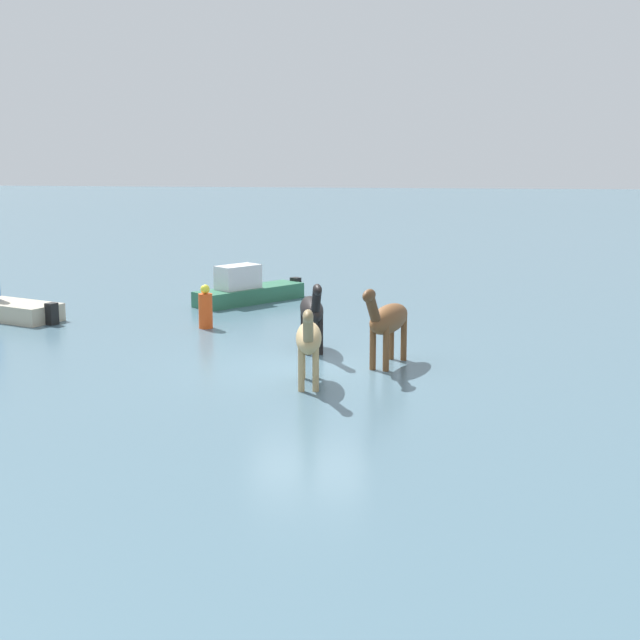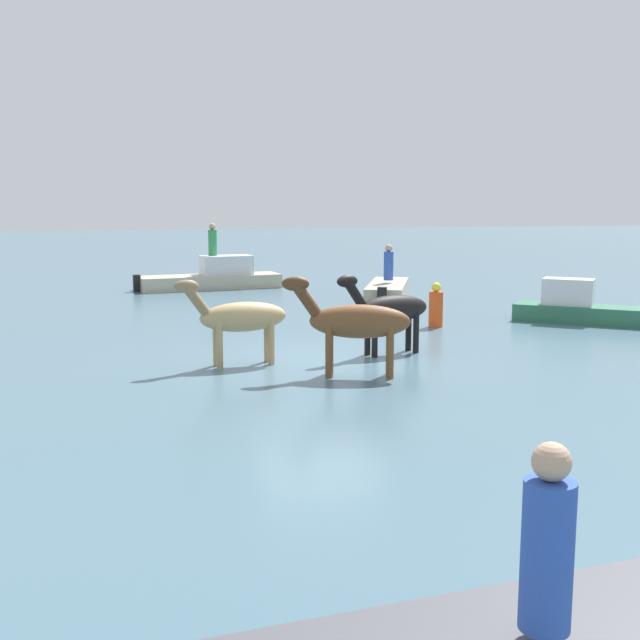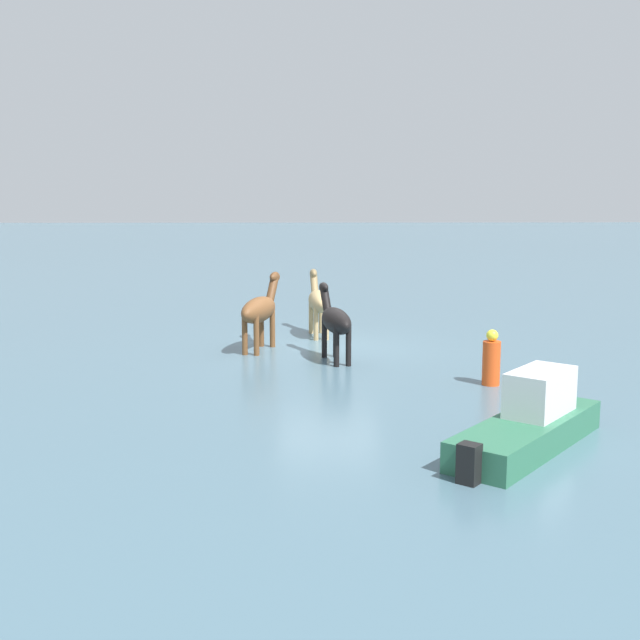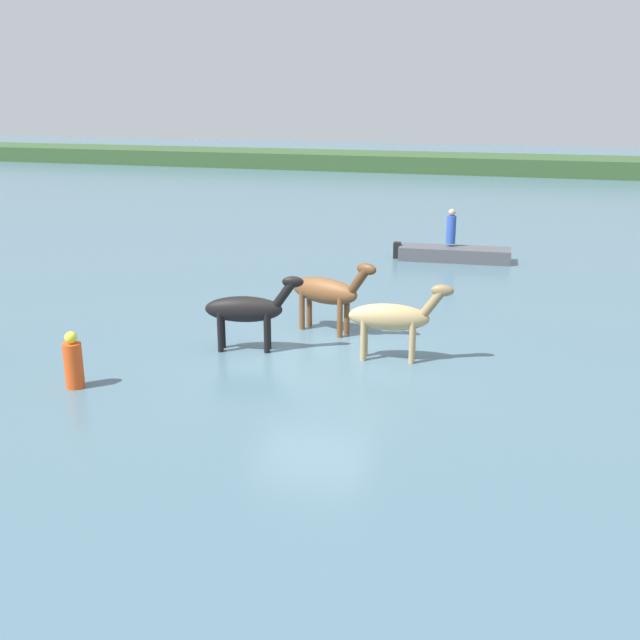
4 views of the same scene
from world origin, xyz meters
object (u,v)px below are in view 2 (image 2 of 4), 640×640
horse_rear_stallion (239,317)px  person_helmsman_aft (548,544)px  boat_motor_center (387,292)px  person_spotter_bow (213,241)px  boat_tender_starboard (581,311)px  buoy_channel_marker (436,307)px  horse_mid_herd (355,322)px  boat_skiff_near (213,280)px  person_boatman_standing (389,264)px  horse_lead (389,310)px

horse_rear_stallion → person_helmsman_aft: size_ratio=1.87×
boat_motor_center → person_spotter_bow: bearing=75.5°
boat_tender_starboard → person_spotter_bow: bearing=-12.5°
horse_rear_stallion → boat_motor_center: (-6.44, -9.54, -0.78)m
buoy_channel_marker → horse_mid_herd: bearing=53.0°
boat_skiff_near → boat_tender_starboard: boat_skiff_near is taller
boat_tender_starboard → person_spotter_bow: size_ratio=2.86×
person_boatman_standing → person_spotter_bow: size_ratio=1.00×
horse_mid_herd → horse_rear_stallion: size_ratio=1.05×
boat_skiff_near → person_spotter_bow: size_ratio=4.55×
boat_tender_starboard → buoy_channel_marker: 4.02m
horse_rear_stallion → horse_lead: bearing=179.3°
horse_mid_herd → person_spotter_bow: person_spotter_bow is taller
horse_rear_stallion → buoy_channel_marker: horse_rear_stallion is taller
boat_skiff_near → boat_tender_starboard: size_ratio=1.59×
buoy_channel_marker → person_boatman_standing: bearing=-98.3°
horse_lead → boat_motor_center: bearing=-123.2°
boat_tender_starboard → person_boatman_standing: 7.22m
horse_lead → buoy_channel_marker: bearing=-141.4°
person_boatman_standing → buoy_channel_marker: size_ratio=1.04×
buoy_channel_marker → boat_skiff_near: bearing=-66.4°
boat_skiff_near → person_boatman_standing: bearing=-44.4°
person_helmsman_aft → horse_mid_herd: bearing=-100.0°
boat_tender_starboard → horse_lead: bearing=62.4°
horse_lead → boat_motor_center: 9.80m
horse_rear_stallion → boat_motor_center: 11.54m
boat_tender_starboard → buoy_channel_marker: (4.00, -0.34, 0.21)m
boat_motor_center → horse_rear_stallion: bearing=169.9°
person_spotter_bow → buoy_channel_marker: person_spotter_bow is taller
horse_mid_herd → horse_rear_stallion: 2.40m
horse_rear_stallion → boat_tender_starboard: size_ratio=0.66×
horse_rear_stallion → boat_tender_starboard: bearing=-168.8°
buoy_channel_marker → horse_rear_stallion: bearing=31.5°
horse_mid_herd → person_boatman_standing: horse_mid_herd is taller
person_boatman_standing → boat_tender_starboard: bearing=115.7°
boat_motor_center → boat_skiff_near: (5.34, -4.09, 0.16)m
boat_tender_starboard → person_boatman_standing: (3.10, -6.46, 0.83)m
person_boatman_standing → person_spotter_bow: (5.34, -4.23, 0.63)m
horse_lead → buoy_channel_marker: horse_lead is taller
boat_motor_center → boat_skiff_near: size_ratio=0.81×
person_helmsman_aft → buoy_channel_marker: (-5.31, -14.15, -0.60)m
horse_mid_herd → buoy_channel_marker: bearing=-109.0°
horse_rear_stallion → horse_mid_herd: bearing=135.7°
horse_mid_herd → boat_skiff_near: size_ratio=0.43×
horse_lead → boat_tender_starboard: 6.96m
horse_mid_herd → boat_motor_center: (-4.54, -11.01, -0.84)m
boat_skiff_near → person_helmsman_aft: size_ratio=4.55×
person_helmsman_aft → buoy_channel_marker: bearing=-110.6°
horse_lead → boat_skiff_near: horse_lead is taller
horse_mid_herd → horse_lead: bearing=-107.9°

